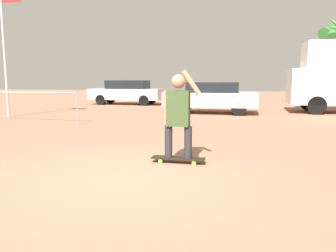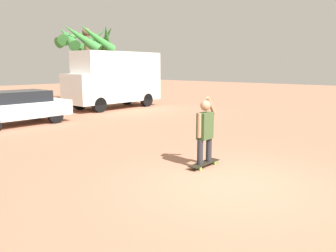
{
  "view_description": "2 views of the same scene",
  "coord_description": "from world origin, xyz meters",
  "px_view_note": "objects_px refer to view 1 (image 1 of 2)",
  "views": [
    {
      "loc": [
        1.75,
        -4.56,
        1.48
      ],
      "look_at": [
        0.29,
        1.77,
        0.57
      ],
      "focal_mm": 35.0,
      "sensor_mm": 36.0,
      "label": 1
    },
    {
      "loc": [
        -5.55,
        -3.17,
        2.32
      ],
      "look_at": [
        0.43,
        2.05,
        0.89
      ],
      "focal_mm": 35.0,
      "sensor_mm": 36.0,
      "label": 2
    }
  ],
  "objects_px": {
    "skateboard": "(178,159)",
    "person_skateboarder": "(178,111)",
    "parked_car_silver": "(127,92)",
    "flagpole": "(5,41)",
    "parked_car_white": "(211,97)"
  },
  "relations": [
    {
      "from": "skateboard",
      "to": "person_skateboarder",
      "type": "xyz_separation_m",
      "value": [
        -0.0,
        0.0,
        0.86
      ]
    },
    {
      "from": "parked_car_silver",
      "to": "flagpole",
      "type": "bearing_deg",
      "value": -105.27
    },
    {
      "from": "parked_car_white",
      "to": "flagpole",
      "type": "distance_m",
      "value": 8.68
    },
    {
      "from": "parked_car_white",
      "to": "flagpole",
      "type": "bearing_deg",
      "value": -155.49
    },
    {
      "from": "skateboard",
      "to": "parked_car_silver",
      "type": "distance_m",
      "value": 14.51
    },
    {
      "from": "skateboard",
      "to": "flagpole",
      "type": "xyz_separation_m",
      "value": [
        -7.93,
        5.57,
        2.89
      ]
    },
    {
      "from": "skateboard",
      "to": "parked_car_silver",
      "type": "relative_size",
      "value": 0.22
    },
    {
      "from": "skateboard",
      "to": "flagpole",
      "type": "distance_m",
      "value": 10.11
    },
    {
      "from": "person_skateboarder",
      "to": "parked_car_silver",
      "type": "relative_size",
      "value": 0.36
    },
    {
      "from": "skateboard",
      "to": "flagpole",
      "type": "height_order",
      "value": "flagpole"
    },
    {
      "from": "flagpole",
      "to": "skateboard",
      "type": "bearing_deg",
      "value": -35.1
    },
    {
      "from": "skateboard",
      "to": "parked_car_white",
      "type": "distance_m",
      "value": 9.08
    },
    {
      "from": "skateboard",
      "to": "parked_car_white",
      "type": "bearing_deg",
      "value": 91.83
    },
    {
      "from": "flagpole",
      "to": "parked_car_silver",
      "type": "bearing_deg",
      "value": 74.73
    },
    {
      "from": "person_skateboarder",
      "to": "skateboard",
      "type": "bearing_deg",
      "value": 0.0
    }
  ]
}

